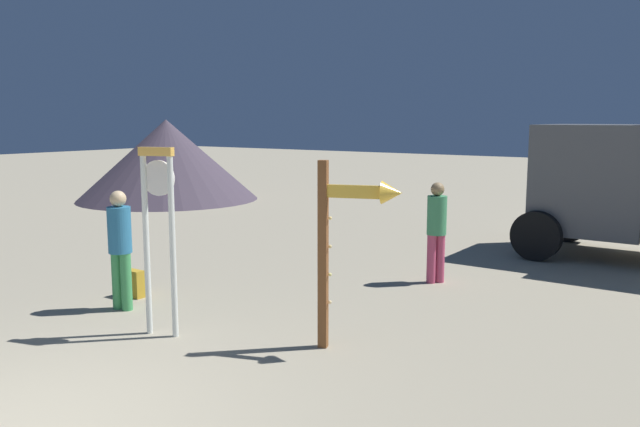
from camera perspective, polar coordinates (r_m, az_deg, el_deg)
standing_clock at (r=7.71m, az=-14.04°, el=-0.69°), size 0.44×0.20×2.22m
arrow_sign at (r=6.99m, az=2.70°, el=-1.14°), size 0.92×0.47×2.10m
person_near_clock at (r=8.97m, az=-17.24°, el=-2.57°), size 0.31×0.31×1.61m
backpack at (r=9.70m, az=-16.10°, el=-5.98°), size 0.32×0.18×0.40m
person_distant at (r=10.15m, az=10.25°, el=-1.19°), size 0.30×0.30×1.58m
dome_tent at (r=20.90m, az=-13.35°, el=4.64°), size 5.63×5.63×2.51m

